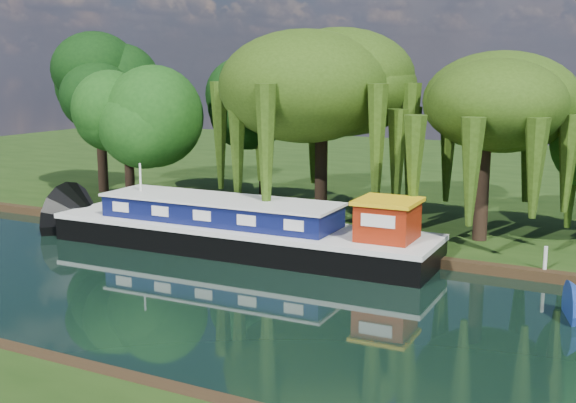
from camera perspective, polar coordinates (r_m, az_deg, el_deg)
The scene contains 11 objects.
ground at distance 27.79m, azimuth -2.02°, elevation -8.11°, with size 120.00×120.00×0.00m, color black.
far_bank at distance 58.96m, azimuth 14.60°, elevation 1.79°, with size 120.00×52.00×0.45m, color black.
dutch_barge at distance 35.38m, azimuth -3.68°, elevation -2.29°, with size 19.79×4.96×4.15m.
red_dinghy at distance 36.74m, azimuth -5.87°, elevation -3.50°, with size 2.24×3.14×0.65m, color maroon.
willow_left at distance 39.66m, azimuth 2.69°, elevation 8.92°, with size 8.39×8.39×10.06m.
willow_right at distance 36.24m, azimuth 15.33°, elevation 6.48°, with size 6.86×6.86×8.36m.
tree_far_left at distance 43.42m, azimuth -12.58°, elevation 6.63°, with size 5.12×5.12×8.25m.
tree_far_back at distance 50.71m, azimuth -14.69°, elevation 8.33°, with size 5.76×5.76×9.69m.
tree_far_mid at distance 46.28m, azimuth -1.99°, elevation 7.18°, with size 5.06×5.06×8.27m.
lamppost at distance 36.22m, azimuth 6.91°, elevation 0.20°, with size 0.36×0.36×2.56m.
mooring_posts at distance 34.98m, azimuth 4.10°, elevation -2.58°, with size 19.16×0.16×1.00m.
Camera 1 is at (13.10, -22.83, 8.92)m, focal length 45.00 mm.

